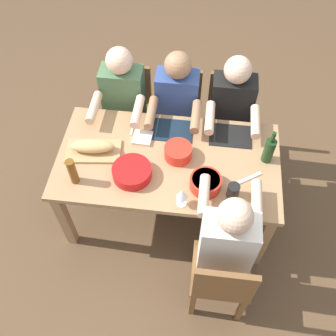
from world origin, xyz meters
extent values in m
plane|color=brown|center=(0.00, 0.00, 0.00)|extent=(8.00, 8.00, 0.00)
cube|color=#A87F56|center=(0.00, 0.00, 0.72)|extent=(1.62, 0.88, 0.04)
cube|color=#A87F56|center=(-0.75, -0.38, 0.35)|extent=(0.07, 0.07, 0.70)
cube|color=#A87F56|center=(0.75, -0.38, 0.35)|extent=(0.07, 0.07, 0.70)
cube|color=#A87F56|center=(-0.75, 0.38, 0.35)|extent=(0.07, 0.07, 0.70)
cube|color=#A87F56|center=(0.75, 0.38, 0.35)|extent=(0.07, 0.07, 0.70)
cube|color=brown|center=(0.00, -0.68, 0.44)|extent=(0.40, 0.40, 0.03)
cube|color=brown|center=(0.00, -0.86, 0.65)|extent=(0.38, 0.04, 0.40)
cube|color=brown|center=(-0.17, -0.51, 0.21)|extent=(0.04, 0.04, 0.42)
cube|color=brown|center=(0.17, -0.51, 0.21)|extent=(0.04, 0.04, 0.42)
cube|color=brown|center=(-0.17, -0.85, 0.21)|extent=(0.04, 0.04, 0.42)
cube|color=brown|center=(0.17, -0.85, 0.21)|extent=(0.04, 0.04, 0.42)
cylinder|color=#2D2D38|center=(-0.08, -0.46, 0.23)|extent=(0.11, 0.11, 0.45)
cylinder|color=#2D2D38|center=(0.08, -0.46, 0.23)|extent=(0.11, 0.11, 0.45)
cube|color=#334C8C|center=(0.00, -0.62, 0.73)|extent=(0.34, 0.20, 0.55)
cylinder|color=#9E7251|center=(-0.17, -0.35, 0.85)|extent=(0.07, 0.30, 0.07)
cylinder|color=#9E7251|center=(0.17, -0.35, 0.85)|extent=(0.07, 0.30, 0.07)
sphere|color=#9E7251|center=(0.00, -0.62, 1.09)|extent=(0.21, 0.21, 0.21)
cube|color=brown|center=(-0.45, -0.68, 0.44)|extent=(0.40, 0.40, 0.03)
cube|color=brown|center=(-0.45, -0.86, 0.65)|extent=(0.38, 0.04, 0.40)
cube|color=brown|center=(-0.62, -0.51, 0.21)|extent=(0.04, 0.04, 0.42)
cube|color=brown|center=(-0.28, -0.51, 0.21)|extent=(0.04, 0.04, 0.42)
cube|color=brown|center=(-0.62, -0.85, 0.21)|extent=(0.04, 0.04, 0.42)
cube|color=brown|center=(-0.28, -0.85, 0.21)|extent=(0.04, 0.04, 0.42)
cylinder|color=#2D2D38|center=(-0.53, -0.46, 0.23)|extent=(0.11, 0.11, 0.45)
cylinder|color=#2D2D38|center=(-0.37, -0.46, 0.23)|extent=(0.11, 0.11, 0.45)
cube|color=black|center=(-0.45, -0.62, 0.73)|extent=(0.34, 0.20, 0.55)
cylinder|color=beige|center=(-0.62, -0.35, 0.85)|extent=(0.07, 0.30, 0.07)
cylinder|color=beige|center=(-0.28, -0.35, 0.85)|extent=(0.07, 0.30, 0.07)
sphere|color=beige|center=(-0.45, -0.62, 1.09)|extent=(0.21, 0.21, 0.21)
cube|color=brown|center=(0.45, -0.68, 0.44)|extent=(0.40, 0.40, 0.03)
cube|color=brown|center=(0.45, -0.86, 0.65)|extent=(0.38, 0.04, 0.40)
cube|color=brown|center=(0.28, -0.51, 0.21)|extent=(0.04, 0.04, 0.42)
cube|color=brown|center=(0.62, -0.51, 0.21)|extent=(0.04, 0.04, 0.42)
cube|color=brown|center=(0.28, -0.85, 0.21)|extent=(0.04, 0.04, 0.42)
cube|color=brown|center=(0.62, -0.85, 0.21)|extent=(0.04, 0.04, 0.42)
cylinder|color=#2D2D38|center=(0.37, -0.46, 0.23)|extent=(0.11, 0.11, 0.45)
cylinder|color=#2D2D38|center=(0.53, -0.46, 0.23)|extent=(0.11, 0.11, 0.45)
cube|color=#4C724C|center=(0.45, -0.62, 0.73)|extent=(0.34, 0.20, 0.55)
cylinder|color=beige|center=(0.28, -0.35, 0.85)|extent=(0.07, 0.30, 0.07)
cylinder|color=beige|center=(0.62, -0.35, 0.85)|extent=(0.07, 0.30, 0.07)
sphere|color=beige|center=(0.45, -0.62, 1.09)|extent=(0.21, 0.21, 0.21)
cube|color=brown|center=(-0.45, 0.68, 0.44)|extent=(0.40, 0.40, 0.03)
cube|color=brown|center=(-0.45, 0.86, 0.65)|extent=(0.38, 0.04, 0.40)
cube|color=brown|center=(-0.28, 0.51, 0.21)|extent=(0.04, 0.04, 0.42)
cube|color=brown|center=(-0.62, 0.51, 0.21)|extent=(0.04, 0.04, 0.42)
cube|color=brown|center=(-0.28, 0.85, 0.21)|extent=(0.04, 0.04, 0.42)
cube|color=brown|center=(-0.62, 0.85, 0.21)|extent=(0.04, 0.04, 0.42)
cylinder|color=#2D2D38|center=(-0.37, 0.46, 0.23)|extent=(0.11, 0.11, 0.45)
cylinder|color=#2D2D38|center=(-0.53, 0.46, 0.23)|extent=(0.11, 0.11, 0.45)
cube|color=white|center=(-0.45, 0.62, 0.73)|extent=(0.34, 0.20, 0.55)
cylinder|color=beige|center=(-0.28, 0.35, 0.85)|extent=(0.07, 0.30, 0.07)
cylinder|color=beige|center=(-0.62, 0.35, 0.85)|extent=(0.07, 0.30, 0.07)
sphere|color=beige|center=(-0.45, 0.62, 1.09)|extent=(0.21, 0.21, 0.21)
cylinder|color=red|center=(-0.28, 0.21, 0.79)|extent=(0.22, 0.22, 0.09)
cylinder|color=#2D7028|center=(-0.28, 0.21, 0.82)|extent=(0.19, 0.19, 0.03)
cylinder|color=red|center=(-0.07, -0.04, 0.79)|extent=(0.20, 0.20, 0.10)
cylinder|color=orange|center=(-0.07, -0.04, 0.82)|extent=(0.18, 0.18, 0.03)
cylinder|color=red|center=(0.23, 0.18, 0.78)|extent=(0.28, 0.28, 0.08)
cylinder|color=#669E33|center=(0.23, 0.18, 0.81)|extent=(0.24, 0.24, 0.03)
cube|color=tan|center=(0.55, 0.00, 0.75)|extent=(0.42, 0.26, 0.02)
ellipsoid|color=tan|center=(0.55, 0.00, 0.81)|extent=(0.33, 0.14, 0.09)
cylinder|color=#193819|center=(-0.71, -0.08, 0.84)|extent=(0.08, 0.08, 0.20)
cylinder|color=#193819|center=(-0.71, -0.08, 0.98)|extent=(0.03, 0.03, 0.09)
cylinder|color=brown|center=(0.62, 0.27, 0.85)|extent=(0.06, 0.06, 0.22)
cylinder|color=silver|center=(-0.14, 0.36, 0.74)|extent=(0.07, 0.07, 0.01)
cylinder|color=silver|center=(-0.14, 0.36, 0.78)|extent=(0.01, 0.01, 0.07)
cone|color=silver|center=(-0.14, 0.36, 0.86)|extent=(0.08, 0.08, 0.08)
cube|color=#142333|center=(0.00, -0.28, 0.74)|extent=(0.32, 0.23, 0.01)
cube|color=black|center=(-0.45, -0.28, 0.74)|extent=(0.32, 0.23, 0.01)
cube|color=silver|center=(0.31, -0.28, 0.74)|extent=(0.02, 0.17, 0.01)
cylinder|color=black|center=(-0.47, 0.25, 0.79)|extent=(0.08, 0.08, 0.11)
cube|color=silver|center=(-0.57, 0.11, 0.74)|extent=(0.21, 0.15, 0.01)
cube|color=white|center=(0.21, -0.17, 0.75)|extent=(0.15, 0.15, 0.02)
camera|label=1|loc=(-0.20, 1.68, 2.95)|focal=40.94mm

